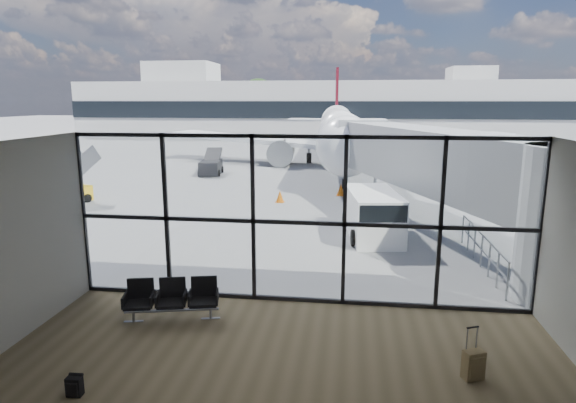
% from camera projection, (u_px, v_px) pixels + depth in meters
% --- Properties ---
extents(ground, '(220.00, 220.00, 0.00)m').
position_uv_depth(ground, '(339.00, 151.00, 51.82)').
color(ground, slate).
rests_on(ground, ground).
extents(lounge_shell, '(12.02, 8.01, 4.51)m').
position_uv_depth(lounge_shell, '(266.00, 269.00, 7.82)').
color(lounge_shell, brown).
rests_on(lounge_shell, ground).
extents(glass_curtain_wall, '(12.10, 0.12, 4.50)m').
position_uv_depth(glass_curtain_wall, '(298.00, 221.00, 12.56)').
color(glass_curtain_wall, white).
rests_on(glass_curtain_wall, ground).
extents(jet_bridge, '(8.00, 16.50, 4.33)m').
position_uv_depth(jet_bridge, '(444.00, 168.00, 18.69)').
color(jet_bridge, gray).
rests_on(jet_bridge, ground).
extents(apron_railing, '(0.06, 5.46, 1.11)m').
position_uv_depth(apron_railing, '(482.00, 246.00, 15.55)').
color(apron_railing, gray).
rests_on(apron_railing, ground).
extents(far_terminal, '(80.00, 12.20, 11.00)m').
position_uv_depth(far_terminal, '(340.00, 108.00, 72.34)').
color(far_terminal, '#B3B2AE').
rests_on(far_terminal, ground).
extents(tree_0, '(4.95, 4.95, 7.12)m').
position_uv_depth(tree_0, '(97.00, 104.00, 87.68)').
color(tree_0, '#382619').
rests_on(tree_0, ground).
extents(tree_1, '(5.61, 5.61, 8.07)m').
position_uv_depth(tree_1, '(128.00, 101.00, 86.78)').
color(tree_1, '#382619').
rests_on(tree_1, ground).
extents(tree_2, '(6.27, 6.27, 9.03)m').
position_uv_depth(tree_2, '(159.00, 97.00, 85.88)').
color(tree_2, '#382619').
rests_on(tree_2, ground).
extents(tree_3, '(4.95, 4.95, 7.12)m').
position_uv_depth(tree_3, '(192.00, 104.00, 85.37)').
color(tree_3, '#382619').
rests_on(tree_3, ground).
extents(tree_4, '(5.61, 5.61, 8.07)m').
position_uv_depth(tree_4, '(225.00, 101.00, 84.47)').
color(tree_4, '#382619').
rests_on(tree_4, ground).
extents(tree_5, '(6.27, 6.27, 9.03)m').
position_uv_depth(tree_5, '(258.00, 97.00, 83.57)').
color(tree_5, '#382619').
rests_on(tree_5, ground).
extents(seating_row, '(2.29, 1.10, 1.02)m').
position_uv_depth(seating_row, '(172.00, 297.00, 11.90)').
color(seating_row, gray).
rests_on(seating_row, ground).
extents(backpack, '(0.28, 0.26, 0.41)m').
position_uv_depth(backpack, '(74.00, 386.00, 8.80)').
color(backpack, black).
rests_on(backpack, ground).
extents(suitcase, '(0.45, 0.39, 1.06)m').
position_uv_depth(suitcase, '(474.00, 365.00, 9.30)').
color(suitcase, olive).
rests_on(suitcase, ground).
extents(airliner, '(30.03, 34.80, 8.96)m').
position_uv_depth(airliner, '(339.00, 131.00, 41.85)').
color(airliner, white).
rests_on(airliner, ground).
extents(service_van, '(2.46, 4.36, 1.80)m').
position_uv_depth(service_van, '(373.00, 214.00, 18.98)').
color(service_van, white).
rests_on(service_van, ground).
extents(belt_loader, '(1.88, 3.97, 1.76)m').
position_uv_depth(belt_loader, '(211.00, 166.00, 35.21)').
color(belt_loader, black).
rests_on(belt_loader, ground).
extents(mobile_stairs, '(2.76, 3.70, 2.37)m').
position_uv_depth(mobile_stairs, '(61.00, 193.00, 25.17)').
color(mobile_stairs, yellow).
rests_on(mobile_stairs, ground).
extents(traffic_cone_a, '(0.48, 0.48, 0.68)m').
position_uv_depth(traffic_cone_a, '(341.00, 190.00, 27.39)').
color(traffic_cone_a, orange).
rests_on(traffic_cone_a, ground).
extents(traffic_cone_b, '(0.45, 0.45, 0.64)m').
position_uv_depth(traffic_cone_b, '(280.00, 197.00, 25.61)').
color(traffic_cone_b, '#CE600A').
rests_on(traffic_cone_b, ground).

